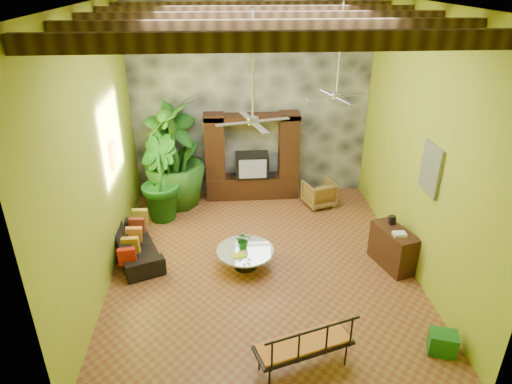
{
  "coord_description": "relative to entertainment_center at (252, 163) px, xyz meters",
  "views": [
    {
      "loc": [
        -0.69,
        -7.82,
        5.49
      ],
      "look_at": [
        -0.11,
        0.2,
        1.56
      ],
      "focal_mm": 32.0,
      "sensor_mm": 36.0,
      "label": 1
    }
  ],
  "objects": [
    {
      "name": "left_wall",
      "position": [
        -3.0,
        -3.14,
        1.53
      ],
      "size": [
        0.02,
        7.0,
        5.0
      ],
      "primitive_type": "cube",
      "color": "#9DBC2A",
      "rests_on": "ground"
    },
    {
      "name": "ground",
      "position": [
        0.0,
        -3.14,
        -0.97
      ],
      "size": [
        7.0,
        7.0,
        0.0
      ],
      "primitive_type": "plane",
      "color": "brown",
      "rests_on": "ground"
    },
    {
      "name": "coffee_table",
      "position": [
        -0.35,
        -3.2,
        -0.71
      ],
      "size": [
        1.16,
        1.16,
        0.4
      ],
      "rotation": [
        0.0,
        0.0,
        -0.26
      ],
      "color": "black",
      "rests_on": "ground"
    },
    {
      "name": "right_wall",
      "position": [
        3.0,
        -3.14,
        1.53
      ],
      "size": [
        0.02,
        7.0,
        5.0
      ],
      "primitive_type": "cube",
      "color": "#9DBC2A",
      "rests_on": "ground"
    },
    {
      "name": "yellow_tray",
      "position": [
        -0.47,
        -3.41,
        -0.55
      ],
      "size": [
        0.29,
        0.24,
        0.03
      ],
      "primitive_type": "cube",
      "rotation": [
        0.0,
        0.0,
        0.28
      ],
      "color": "gold",
      "rests_on": "coffee_table"
    },
    {
      "name": "iron_bench",
      "position": [
        0.39,
        -5.99,
        -0.43
      ],
      "size": [
        1.57,
        0.97,
        0.57
      ],
      "rotation": [
        0.0,
        0.0,
        0.3
      ],
      "color": "black",
      "rests_on": "ground"
    },
    {
      "name": "wall_art_painting",
      "position": [
        2.96,
        -3.74,
        1.33
      ],
      "size": [
        0.06,
        0.7,
        0.9
      ],
      "primitive_type": "cube",
      "color": "teal",
      "rests_on": "right_wall"
    },
    {
      "name": "back_wall",
      "position": [
        0.0,
        0.36,
        1.53
      ],
      "size": [
        6.0,
        0.02,
        5.0
      ],
      "primitive_type": "cube",
      "color": "#9DBC2A",
      "rests_on": "ground"
    },
    {
      "name": "ceiling_fan_back",
      "position": [
        1.6,
        -1.94,
        2.44
      ],
      "size": [
        1.28,
        1.28,
        1.86
      ],
      "color": "#ACABB0",
      "rests_on": "ceiling"
    },
    {
      "name": "side_console",
      "position": [
        2.65,
        -3.37,
        -0.55
      ],
      "size": [
        0.75,
        1.13,
        0.83
      ],
      "primitive_type": "cube",
      "rotation": [
        0.0,
        0.0,
        0.3
      ],
      "color": "#361D11",
      "rests_on": "ground"
    },
    {
      "name": "ceiling_beams",
      "position": [
        0.0,
        -3.14,
        3.81
      ],
      "size": [
        5.95,
        5.36,
        0.22
      ],
      "color": "#382611",
      "rests_on": "ceiling"
    },
    {
      "name": "entertainment_center",
      "position": [
        0.0,
        0.0,
        0.0
      ],
      "size": [
        2.4,
        0.55,
        2.3
      ],
      "color": "black",
      "rests_on": "ground"
    },
    {
      "name": "ceiling_fan_front",
      "position": [
        -0.2,
        -3.54,
        2.44
      ],
      "size": [
        1.28,
        1.28,
        1.86
      ],
      "color": "#ACABB0",
      "rests_on": "ceiling"
    },
    {
      "name": "centerpiece_plant",
      "position": [
        -0.37,
        -3.13,
        -0.38
      ],
      "size": [
        0.34,
        0.3,
        0.36
      ],
      "primitive_type": "imported",
      "rotation": [
        0.0,
        0.0,
        0.05
      ],
      "color": "#1B651A",
      "rests_on": "coffee_table"
    },
    {
      "name": "tall_plant_c",
      "position": [
        -1.97,
        -0.28,
        0.41
      ],
      "size": [
        1.71,
        1.71,
        2.76
      ],
      "primitive_type": "imported",
      "rotation": [
        0.0,
        0.0,
        4.6
      ],
      "color": "#255B18",
      "rests_on": "ground"
    },
    {
      "name": "tall_plant_b",
      "position": [
        -2.29,
        -0.95,
        0.06
      ],
      "size": [
        1.32,
        1.42,
        2.06
      ],
      "primitive_type": "imported",
      "rotation": [
        0.0,
        0.0,
        2.03
      ],
      "color": "#175717",
      "rests_on": "ground"
    },
    {
      "name": "stone_accent_wall",
      "position": [
        0.0,
        0.3,
        1.53
      ],
      "size": [
        5.98,
        0.1,
        4.98
      ],
      "primitive_type": "cube",
      "color": "#36383D",
      "rests_on": "ground"
    },
    {
      "name": "ceiling",
      "position": [
        0.0,
        -3.14,
        4.03
      ],
      "size": [
        6.0,
        7.0,
        0.02
      ],
      "primitive_type": "cube",
      "color": "silver",
      "rests_on": "back_wall"
    },
    {
      "name": "tall_plant_a",
      "position": [
        -1.96,
        -0.14,
        0.34
      ],
      "size": [
        1.65,
        1.48,
        2.61
      ],
      "primitive_type": "imported",
      "rotation": [
        0.0,
        0.0,
        0.51
      ],
      "color": "#21641A",
      "rests_on": "ground"
    },
    {
      "name": "sofa",
      "position": [
        -2.65,
        -2.62,
        -0.68
      ],
      "size": [
        1.46,
        2.13,
        0.58
      ],
      "primitive_type": "imported",
      "rotation": [
        0.0,
        0.0,
        1.95
      ],
      "color": "black",
      "rests_on": "ground"
    },
    {
      "name": "wall_art_mask",
      "position": [
        -2.96,
        -2.14,
        1.13
      ],
      "size": [
        0.06,
        0.32,
        0.55
      ],
      "primitive_type": "cube",
      "color": "gold",
      "rests_on": "left_wall"
    },
    {
      "name": "wicker_armchair",
      "position": [
        1.68,
        -0.62,
        -0.64
      ],
      "size": [
        0.88,
        0.9,
        0.65
      ],
      "primitive_type": "imported",
      "rotation": [
        0.0,
        0.0,
        3.45
      ],
      "color": "olive",
      "rests_on": "ground"
    },
    {
      "name": "green_bin",
      "position": [
        2.65,
        -5.76,
        -0.78
      ],
      "size": [
        0.5,
        0.44,
        0.37
      ],
      "primitive_type": "cube",
      "rotation": [
        0.0,
        0.0,
        -0.31
      ],
      "color": "#217D37",
      "rests_on": "ground"
    }
  ]
}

